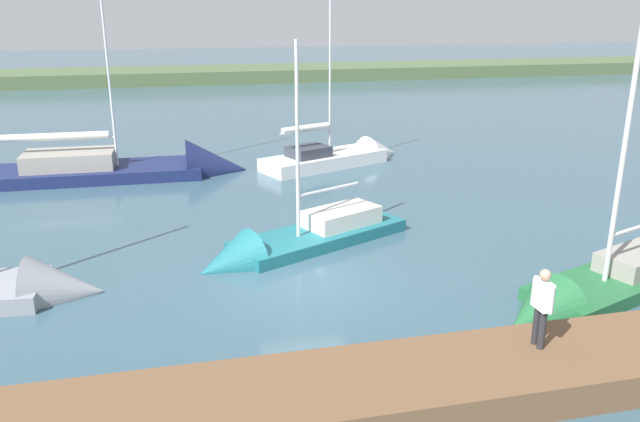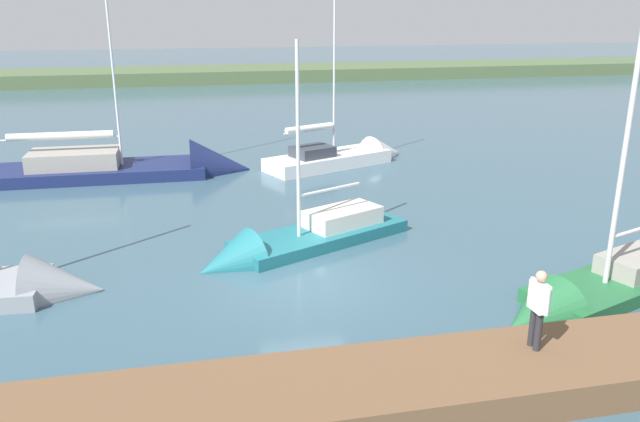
% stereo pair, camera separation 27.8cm
% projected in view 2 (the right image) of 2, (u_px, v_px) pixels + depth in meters
% --- Properties ---
extents(ground_plane, '(200.00, 200.00, 0.00)m').
position_uv_depth(ground_plane, '(307.00, 282.00, 17.25)').
color(ground_plane, '#385666').
extents(far_shoreline, '(180.00, 8.00, 2.40)m').
position_uv_depth(far_shoreline, '(211.00, 81.00, 63.13)').
color(far_shoreline, '#4C603D').
rests_on(far_shoreline, ground_plane).
extents(dock_pier, '(22.95, 2.35, 0.67)m').
position_uv_depth(dock_pier, '(368.00, 392.00, 11.78)').
color(dock_pier, brown).
rests_on(dock_pier, ground_plane).
extents(sailboat_far_left, '(7.58, 4.71, 9.19)m').
position_uv_depth(sailboat_far_left, '(348.00, 159.00, 30.16)').
color(sailboat_far_left, white).
rests_on(sailboat_far_left, ground_plane).
extents(sailboat_inner_slip, '(10.91, 3.08, 12.97)m').
position_uv_depth(sailboat_inner_slip, '(151.00, 171.00, 28.10)').
color(sailboat_inner_slip, navy).
rests_on(sailboat_inner_slip, ground_plane).
extents(sailboat_mid_channel, '(7.28, 4.76, 7.18)m').
position_uv_depth(sailboat_mid_channel, '(289.00, 247.00, 19.46)').
color(sailboat_mid_channel, '#1E6B75').
rests_on(sailboat_mid_channel, ground_plane).
extents(sailboat_near_dock, '(7.62, 4.32, 9.12)m').
position_uv_depth(sailboat_near_dock, '(593.00, 296.00, 16.21)').
color(sailboat_near_dock, '#236638').
rests_on(sailboat_near_dock, ground_plane).
extents(person_on_dock, '(0.23, 0.63, 1.64)m').
position_uv_depth(person_on_dock, '(538.00, 304.00, 12.35)').
color(person_on_dock, '#28282D').
rests_on(person_on_dock, dock_pier).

